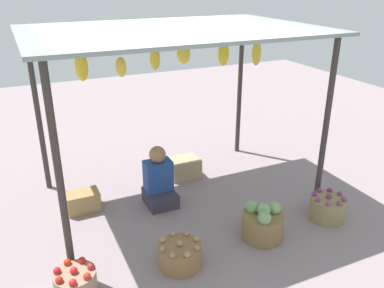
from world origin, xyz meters
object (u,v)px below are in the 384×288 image
object	(u,v)px
basket_potatoes	(180,255)
wooden_crate_near_vendor	(83,201)
basket_cabbages	(263,223)
wooden_crate_stacked_rear	(184,168)
basket_red_tomatoes	(75,281)
basket_purple_onions	(327,208)
vendor_person	(159,182)

from	to	relation	value
basket_potatoes	wooden_crate_near_vendor	distance (m)	1.61
basket_cabbages	wooden_crate_stacked_rear	distance (m)	1.73
basket_red_tomatoes	basket_purple_onions	world-z (taller)	basket_purple_onions
basket_purple_onions	wooden_crate_near_vendor	xyz separation A→B (m)	(-2.63, 1.41, -0.02)
basket_cabbages	basket_red_tomatoes	bearing A→B (deg)	179.80
basket_potatoes	basket_purple_onions	xyz separation A→B (m)	(1.94, 0.05, 0.02)
wooden_crate_stacked_rear	wooden_crate_near_vendor	bearing A→B (deg)	-168.12
basket_cabbages	basket_purple_onions	distance (m)	0.92
wooden_crate_stacked_rear	vendor_person	bearing A→B (deg)	-136.61
vendor_person	basket_red_tomatoes	size ratio (longest dim) A/B	1.99
basket_red_tomatoes	basket_cabbages	world-z (taller)	basket_cabbages
basket_potatoes	basket_purple_onions	bearing A→B (deg)	1.38
vendor_person	basket_potatoes	bearing A→B (deg)	-100.84
basket_red_tomatoes	wooden_crate_near_vendor	xyz separation A→B (m)	(0.33, 1.39, 0.01)
basket_cabbages	wooden_crate_near_vendor	world-z (taller)	basket_cabbages
wooden_crate_near_vendor	basket_purple_onions	bearing A→B (deg)	-28.19
wooden_crate_stacked_rear	basket_cabbages	bearing A→B (deg)	-83.17
basket_cabbages	wooden_crate_near_vendor	xyz separation A→B (m)	(-1.71, 1.40, -0.06)
vendor_person	wooden_crate_near_vendor	world-z (taller)	vendor_person
basket_purple_onions	wooden_crate_stacked_rear	xyz separation A→B (m)	(-1.13, 1.72, -0.01)
basket_red_tomatoes	basket_cabbages	xyz separation A→B (m)	(2.04, -0.01, 0.07)
basket_red_tomatoes	basket_potatoes	bearing A→B (deg)	-3.39
basket_red_tomatoes	basket_purple_onions	xyz separation A→B (m)	(2.96, -0.01, 0.03)
basket_purple_onions	wooden_crate_stacked_rear	size ratio (longest dim) A/B	0.96
basket_potatoes	basket_red_tomatoes	bearing A→B (deg)	176.61
vendor_person	basket_cabbages	size ratio (longest dim) A/B	1.69
vendor_person	wooden_crate_near_vendor	distance (m)	0.97
vendor_person	wooden_crate_near_vendor	size ratio (longest dim) A/B	1.96
basket_purple_onions	wooden_crate_stacked_rear	bearing A→B (deg)	123.15
vendor_person	basket_cabbages	bearing A→B (deg)	-56.18
basket_red_tomatoes	basket_cabbages	bearing A→B (deg)	-0.20
basket_red_tomatoes	basket_potatoes	world-z (taller)	basket_potatoes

